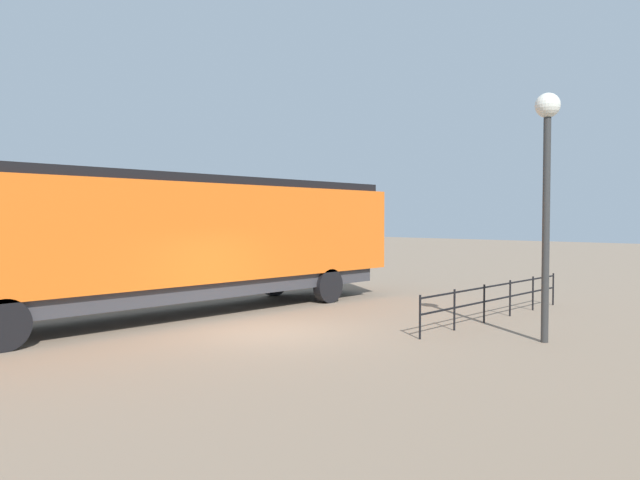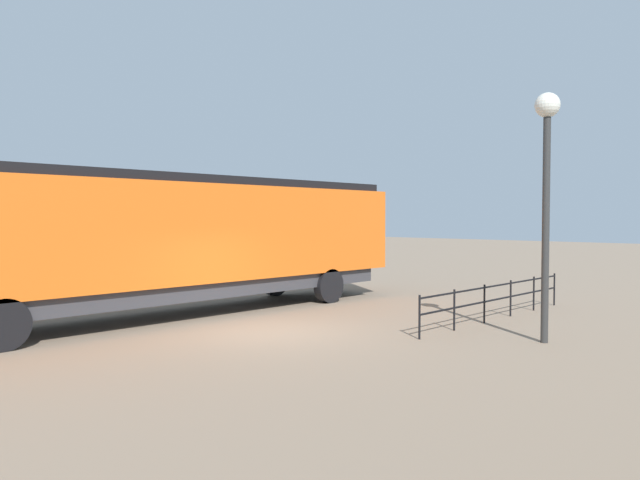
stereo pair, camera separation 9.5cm
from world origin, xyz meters
name	(u,v)px [view 2 (the right image)]	position (x,y,z in m)	size (l,w,h in m)	color
ground_plane	(270,332)	(0.00, 0.00, 0.00)	(120.00, 120.00, 0.00)	#84705B
locomotive	(191,237)	(-3.74, 0.30, 2.20)	(2.92, 15.37, 3.91)	orange
lamp_post	(547,161)	(5.24, 3.38, 3.98)	(0.54, 0.54, 5.46)	#2D2D2D
platform_fence	(498,296)	(3.06, 5.46, 0.65)	(0.05, 7.43, 1.01)	black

